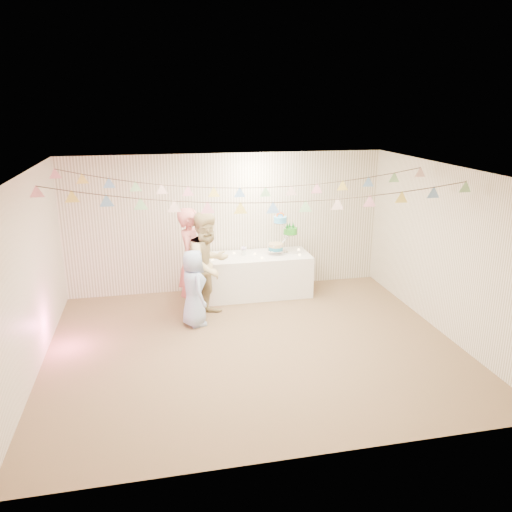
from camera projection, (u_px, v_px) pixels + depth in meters
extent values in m
plane|color=brown|center=(254.00, 346.00, 7.46)|extent=(6.00, 6.00, 0.00)
plane|color=white|center=(254.00, 171.00, 6.68)|extent=(6.00, 6.00, 0.00)
plane|color=white|center=(227.00, 223.00, 9.41)|extent=(6.00, 6.00, 0.00)
plane|color=white|center=(307.00, 343.00, 4.73)|extent=(6.00, 6.00, 0.00)
plane|color=white|center=(28.00, 278.00, 6.48)|extent=(5.00, 5.00, 0.00)
plane|color=white|center=(445.00, 251.00, 7.66)|extent=(5.00, 5.00, 0.00)
cube|color=white|center=(254.00, 275.00, 9.33)|extent=(2.06, 0.83, 0.77)
cylinder|color=white|center=(223.00, 259.00, 9.05)|extent=(0.36, 0.36, 0.02)
imported|color=#CD6D6B|center=(192.00, 261.00, 8.41)|extent=(0.64, 0.78, 1.83)
imported|color=tan|center=(208.00, 265.00, 8.24)|extent=(1.11, 1.09, 1.81)
imported|color=#9CB2DC|center=(194.00, 288.00, 7.99)|extent=(0.54, 0.70, 1.26)
cylinder|color=#FFD88C|center=(212.00, 260.00, 8.91)|extent=(0.04, 0.04, 0.03)
cylinder|color=#FFD88C|center=(234.00, 253.00, 9.31)|extent=(0.04, 0.04, 0.03)
cylinder|color=#FFD88C|center=(262.00, 258.00, 9.02)|extent=(0.04, 0.04, 0.03)
cylinder|color=#FFD88C|center=(270.00, 250.00, 9.48)|extent=(0.04, 0.04, 0.03)
cylinder|color=#FFD88C|center=(300.00, 255.00, 9.20)|extent=(0.04, 0.04, 0.03)
cylinder|color=#FFD88C|center=(299.00, 249.00, 9.52)|extent=(0.04, 0.04, 0.03)
cylinder|color=#FFD88C|center=(255.00, 254.00, 9.25)|extent=(0.04, 0.04, 0.03)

